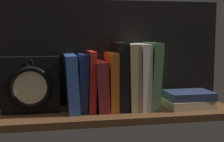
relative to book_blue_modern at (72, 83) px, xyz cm
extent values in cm
cube|color=#4C2D19|center=(14.89, -2.72, -11.56)|extent=(92.86, 24.79, 2.50)
cube|color=black|center=(14.89, 9.08, 10.32)|extent=(92.86, 1.20, 41.25)
cube|color=#2D4C8E|center=(0.00, 0.00, 0.00)|extent=(4.88, 16.96, 20.78)
cube|color=#192147|center=(3.91, 0.00, 0.10)|extent=(4.21, 12.59, 20.94)
cube|color=red|center=(7.08, 0.00, 0.62)|extent=(3.00, 14.02, 21.92)
cube|color=maroon|center=(10.56, 0.00, -1.20)|extent=(4.84, 16.23, 18.38)
cube|color=orange|center=(14.44, 0.00, 0.28)|extent=(3.30, 14.79, 21.20)
cube|color=black|center=(18.17, 0.00, 2.20)|extent=(3.66, 15.17, 25.02)
cube|color=tan|center=(22.32, 0.00, 1.90)|extent=(4.72, 16.27, 24.51)
cube|color=silver|center=(26.39, 0.00, 1.93)|extent=(3.67, 16.54, 24.51)
cube|color=#476B44|center=(30.16, 0.00, 2.16)|extent=(4.70, 16.80, 25.08)
cube|color=black|center=(-14.51, 0.62, -0.24)|extent=(20.14, 5.39, 20.14)
torus|color=black|center=(-14.51, -2.47, -0.75)|extent=(15.04, 1.85, 15.04)
cylinder|color=beige|center=(-14.51, -2.47, -0.75)|extent=(12.13, 0.60, 12.13)
cube|color=black|center=(-15.40, -2.97, -1.94)|extent=(2.03, 0.30, 2.55)
cube|color=black|center=(-12.44, -2.97, 0.42)|extent=(4.28, 0.30, 2.60)
torus|color=black|center=(-14.51, -2.07, 7.77)|extent=(2.44, 0.44, 2.44)
cube|color=#9E8966|center=(44.11, -2.40, -8.73)|extent=(18.40, 14.63, 3.16)
cube|color=#232D4C|center=(44.82, -2.27, -5.69)|extent=(17.45, 12.95, 2.93)
camera|label=1|loc=(-7.80, -115.10, 18.01)|focal=50.91mm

